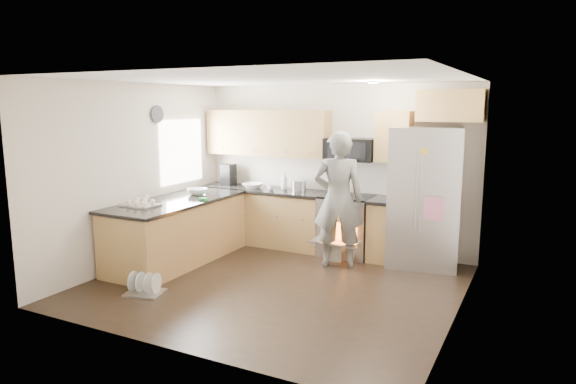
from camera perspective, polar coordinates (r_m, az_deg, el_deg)
The scene contains 8 objects.
ground at distance 6.73m, azimuth -1.52°, elevation -10.25°, with size 4.50×4.50×0.00m, color black.
room_shell at distance 6.38m, azimuth -1.81°, elevation 4.12°, with size 4.54×4.04×2.62m.
back_cabinet_run at distance 8.25m, azimuth 0.63°, elevation 0.44°, with size 4.45×0.64×2.50m.
peninsula at distance 7.73m, azimuth -12.17°, elevation -4.21°, with size 0.96×2.36×1.02m.
stove_range at distance 7.89m, azimuth 6.57°, elevation -2.18°, with size 0.76×0.97×1.79m.
refrigerator at distance 7.53m, azimuth 14.87°, elevation -0.57°, with size 1.09×0.91×1.99m.
person at distance 7.28m, azimuth 5.59°, elevation -0.82°, with size 0.71×0.46×1.94m, color slate.
dish_rack at distance 6.63m, azimuth -15.62°, elevation -10.25°, with size 0.51×0.45×0.27m.
Camera 1 is at (3.01, -5.56, 2.30)m, focal length 32.00 mm.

